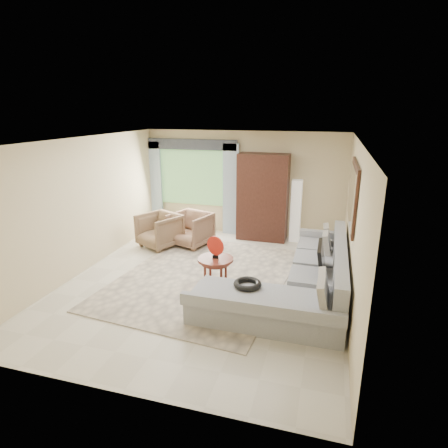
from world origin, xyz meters
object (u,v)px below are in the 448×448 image
(coffee_table, at_px, (216,274))
(armchair_right, at_px, (190,229))
(armchair_left, at_px, (160,230))
(armoire, at_px, (263,197))
(potted_plant, at_px, (169,220))
(floor_lamp, at_px, (296,211))
(tv_screen, at_px, (321,258))
(sectional_sofa, at_px, (303,284))

(coffee_table, xyz_separation_m, armchair_right, (-1.26, 2.08, 0.07))
(armchair_left, xyz_separation_m, armoire, (2.19, 1.22, 0.66))
(potted_plant, distance_m, armoire, 2.61)
(armchair_right, bearing_deg, armoire, 49.01)
(armchair_left, height_order, floor_lamp, floor_lamp)
(coffee_table, height_order, armoire, armoire)
(tv_screen, xyz_separation_m, armoire, (-1.50, 2.76, 0.33))
(armoire, relative_size, floor_lamp, 1.40)
(sectional_sofa, height_order, armoire, armoire)
(armchair_left, relative_size, armchair_right, 0.99)
(armchair_left, relative_size, floor_lamp, 0.57)
(armchair_right, relative_size, potted_plant, 1.47)
(sectional_sofa, relative_size, coffee_table, 5.55)
(armchair_left, bearing_deg, tv_screen, 3.77)
(floor_lamp, bearing_deg, armchair_right, -156.73)
(coffee_table, relative_size, floor_lamp, 0.42)
(floor_lamp, bearing_deg, armoire, -175.71)
(tv_screen, relative_size, potted_plant, 1.26)
(sectional_sofa, xyz_separation_m, floor_lamp, (-0.43, 2.96, 0.47))
(coffee_table, bearing_deg, potted_plant, 126.83)
(armoire, bearing_deg, floor_lamp, 4.29)
(potted_plant, xyz_separation_m, armoire, (2.49, 0.05, 0.76))
(armchair_right, bearing_deg, armchair_left, -139.55)
(potted_plant, bearing_deg, coffee_table, -53.17)
(armoire, bearing_deg, coffee_table, -95.06)
(armoire, bearing_deg, tv_screen, -61.51)
(armchair_left, bearing_deg, floor_lamp, 49.63)
(coffee_table, bearing_deg, armchair_right, 121.32)
(armchair_left, distance_m, armoire, 2.60)
(coffee_table, xyz_separation_m, floor_lamp, (1.07, 3.08, 0.42))
(coffee_table, distance_m, armoire, 3.12)
(tv_screen, xyz_separation_m, potted_plant, (-3.99, 2.72, -0.43))
(armchair_right, bearing_deg, potted_plant, 154.46)
(potted_plant, bearing_deg, armchair_left, -75.68)
(potted_plant, bearing_deg, armchair_right, -42.94)
(tv_screen, height_order, armchair_left, tv_screen)
(floor_lamp, bearing_deg, potted_plant, -178.13)
(armchair_left, bearing_deg, armchair_right, 49.46)
(potted_plant, relative_size, armoire, 0.28)
(armchair_left, distance_m, potted_plant, 1.22)
(coffee_table, height_order, floor_lamp, floor_lamp)
(coffee_table, bearing_deg, armchair_left, 137.01)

